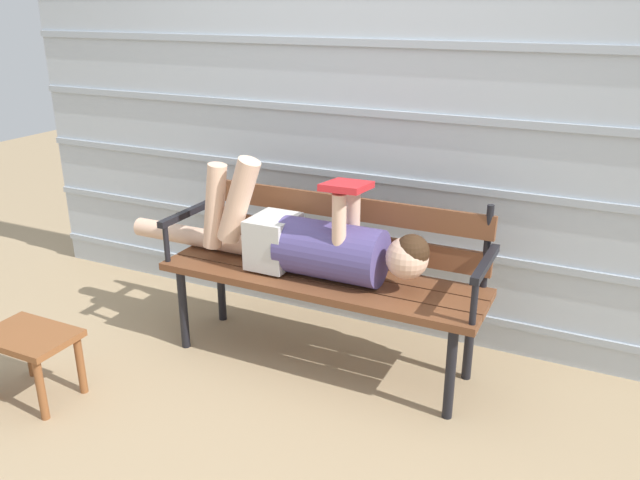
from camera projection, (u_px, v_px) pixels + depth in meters
ground_plane at (312, 370)px, 3.12m from camera, size 12.00×12.00×0.00m
house_siding at (365, 111)px, 3.22m from camera, size 4.31×0.08×2.33m
park_bench at (326, 264)px, 3.07m from camera, size 1.57×0.45×0.86m
reclining_person at (306, 241)px, 3.00m from camera, size 1.66×0.27×0.55m
footstool at (31, 346)px, 2.83m from camera, size 0.41×0.28×0.32m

